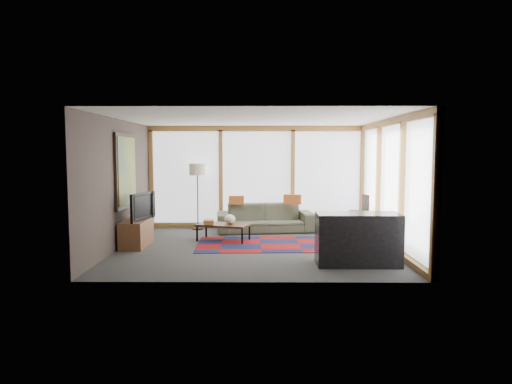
{
  "coord_description": "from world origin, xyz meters",
  "views": [
    {
      "loc": [
        0.09,
        -9.16,
        1.94
      ],
      "look_at": [
        0.0,
        0.4,
        1.1
      ],
      "focal_mm": 32.0,
      "sensor_mm": 36.0,
      "label": 1
    }
  ],
  "objects_px": {
    "sofa": "(265,218)",
    "tv_console": "(136,233)",
    "bar_counter": "(358,239)",
    "floor_lamp": "(198,197)",
    "coffee_table": "(223,232)",
    "bookshelf": "(368,229)",
    "television": "(139,206)"
  },
  "relations": [
    {
      "from": "coffee_table",
      "to": "floor_lamp",
      "type": "bearing_deg",
      "value": 116.86
    },
    {
      "from": "tv_console",
      "to": "bar_counter",
      "type": "xyz_separation_m",
      "value": [
        4.24,
        -1.52,
        0.17
      ]
    },
    {
      "from": "sofa",
      "to": "bar_counter",
      "type": "relative_size",
      "value": 1.64
    },
    {
      "from": "floor_lamp",
      "to": "coffee_table",
      "type": "xyz_separation_m",
      "value": [
        0.76,
        -1.51,
        -0.64
      ]
    },
    {
      "from": "floor_lamp",
      "to": "tv_console",
      "type": "distance_m",
      "value": 2.38
    },
    {
      "from": "sofa",
      "to": "tv_console",
      "type": "distance_m",
      "value": 3.2
    },
    {
      "from": "tv_console",
      "to": "television",
      "type": "relative_size",
      "value": 1.1
    },
    {
      "from": "coffee_table",
      "to": "television",
      "type": "distance_m",
      "value": 1.91
    },
    {
      "from": "floor_lamp",
      "to": "television",
      "type": "relative_size",
      "value": 1.67
    },
    {
      "from": "coffee_table",
      "to": "television",
      "type": "bearing_deg",
      "value": -159.88
    },
    {
      "from": "sofa",
      "to": "tv_console",
      "type": "height_order",
      "value": "sofa"
    },
    {
      "from": "bookshelf",
      "to": "bar_counter",
      "type": "bearing_deg",
      "value": -108.22
    },
    {
      "from": "tv_console",
      "to": "bar_counter",
      "type": "height_order",
      "value": "bar_counter"
    },
    {
      "from": "television",
      "to": "bar_counter",
      "type": "bearing_deg",
      "value": -96.99
    },
    {
      "from": "floor_lamp",
      "to": "coffee_table",
      "type": "bearing_deg",
      "value": -63.14
    },
    {
      "from": "tv_console",
      "to": "bar_counter",
      "type": "distance_m",
      "value": 4.51
    },
    {
      "from": "floor_lamp",
      "to": "bar_counter",
      "type": "relative_size",
      "value": 1.17
    },
    {
      "from": "sofa",
      "to": "television",
      "type": "relative_size",
      "value": 2.33
    },
    {
      "from": "coffee_table",
      "to": "bar_counter",
      "type": "height_order",
      "value": "bar_counter"
    },
    {
      "from": "floor_lamp",
      "to": "bar_counter",
      "type": "bearing_deg",
      "value": -48.04
    },
    {
      "from": "floor_lamp",
      "to": "television",
      "type": "distance_m",
      "value": 2.32
    },
    {
      "from": "bookshelf",
      "to": "bar_counter",
      "type": "relative_size",
      "value": 1.58
    },
    {
      "from": "bookshelf",
      "to": "sofa",
      "type": "bearing_deg",
      "value": 150.48
    },
    {
      "from": "coffee_table",
      "to": "bookshelf",
      "type": "distance_m",
      "value": 3.15
    },
    {
      "from": "sofa",
      "to": "coffee_table",
      "type": "bearing_deg",
      "value": -135.01
    },
    {
      "from": "coffee_table",
      "to": "sofa",
      "type": "bearing_deg",
      "value": 51.72
    },
    {
      "from": "floor_lamp",
      "to": "television",
      "type": "bearing_deg",
      "value": -113.39
    },
    {
      "from": "tv_console",
      "to": "sofa",
      "type": "bearing_deg",
      "value": 33.14
    },
    {
      "from": "tv_console",
      "to": "coffee_table",
      "type": "bearing_deg",
      "value": 18.22
    },
    {
      "from": "television",
      "to": "floor_lamp",
      "type": "bearing_deg",
      "value": -10.77
    },
    {
      "from": "television",
      "to": "bar_counter",
      "type": "xyz_separation_m",
      "value": [
        4.17,
        -1.48,
        -0.39
      ]
    },
    {
      "from": "tv_console",
      "to": "bar_counter",
      "type": "relative_size",
      "value": 0.78
    }
  ]
}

